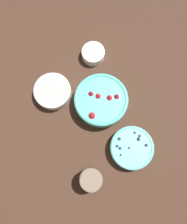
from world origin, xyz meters
The scene contains 6 objects.
ground_plane centered at (0.00, 0.00, 0.00)m, with size 4.00×4.00×0.00m, color #382319.
bowl_strawberries centered at (-0.05, 0.09, 0.04)m, with size 0.23×0.23×0.09m.
bowl_blueberries centered at (0.19, 0.07, 0.03)m, with size 0.18×0.18×0.06m.
bowl_bananas centered at (-0.22, -0.06, 0.03)m, with size 0.16×0.16×0.05m.
bowl_cream centered at (-0.26, 0.20, 0.03)m, with size 0.11×0.11×0.06m.
jar_chocolate centered at (0.19, -0.15, 0.05)m, with size 0.09×0.09×0.10m.
Camera 1 is at (0.12, -0.08, 0.98)m, focal length 35.00 mm.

